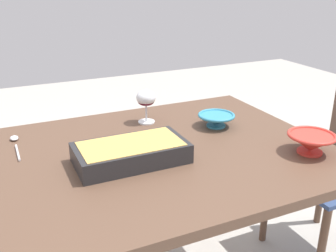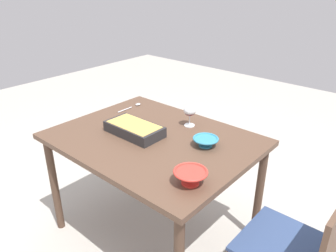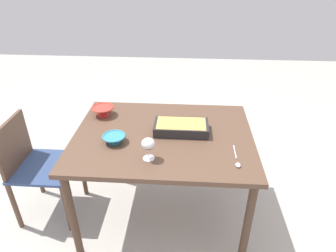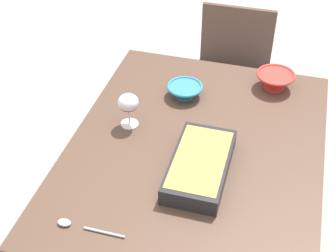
# 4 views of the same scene
# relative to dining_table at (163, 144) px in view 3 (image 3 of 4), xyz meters

# --- Properties ---
(ground_plane) EXTENTS (8.00, 8.00, 0.00)m
(ground_plane) POSITION_rel_dining_table_xyz_m (0.00, 0.00, -0.67)
(ground_plane) COLOR #B2ADA3
(dining_table) EXTENTS (1.21, 0.94, 0.75)m
(dining_table) POSITION_rel_dining_table_xyz_m (0.00, 0.00, 0.00)
(dining_table) COLOR brown
(dining_table) RESTS_ON ground_plane
(chair) EXTENTS (0.42, 0.42, 0.81)m
(chair) POSITION_rel_dining_table_xyz_m (-0.96, -0.01, -0.22)
(chair) COLOR #334772
(chair) RESTS_ON ground_plane
(wine_glass) EXTENTS (0.08, 0.08, 0.14)m
(wine_glass) POSITION_rel_dining_table_xyz_m (-0.06, -0.28, 0.18)
(wine_glass) COLOR white
(wine_glass) RESTS_ON dining_table
(casserole_dish) EXTENTS (0.37, 0.19, 0.07)m
(casserole_dish) POSITION_rel_dining_table_xyz_m (0.12, 0.04, 0.12)
(casserole_dish) COLOR #262628
(casserole_dish) RESTS_ON dining_table
(mixing_bowl) EXTENTS (0.15, 0.15, 0.05)m
(mixing_bowl) POSITION_rel_dining_table_xyz_m (-0.31, -0.12, 0.11)
(mixing_bowl) COLOR teal
(mixing_bowl) RESTS_ON dining_table
(small_bowl) EXTENTS (0.17, 0.17, 0.07)m
(small_bowl) POSITION_rel_dining_table_xyz_m (-0.47, 0.24, 0.12)
(small_bowl) COLOR red
(small_bowl) RESTS_ON dining_table
(serving_spoon) EXTENTS (0.03, 0.22, 0.01)m
(serving_spoon) POSITION_rel_dining_table_xyz_m (0.46, -0.27, 0.09)
(serving_spoon) COLOR silver
(serving_spoon) RESTS_ON dining_table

